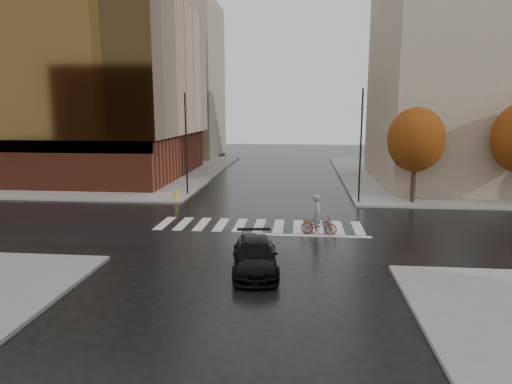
# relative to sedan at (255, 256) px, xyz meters

# --- Properties ---
(ground) EXTENTS (120.00, 120.00, 0.00)m
(ground) POSITION_rel_sedan_xyz_m (-0.50, 6.83, -0.64)
(ground) COLOR black
(ground) RESTS_ON ground
(sidewalk_nw) EXTENTS (30.00, 30.00, 0.15)m
(sidewalk_nw) POSITION_rel_sedan_xyz_m (-21.50, 27.83, -0.57)
(sidewalk_nw) COLOR gray
(sidewalk_nw) RESTS_ON ground
(sidewalk_ne) EXTENTS (30.00, 30.00, 0.15)m
(sidewalk_ne) POSITION_rel_sedan_xyz_m (20.50, 27.83, -0.57)
(sidewalk_ne) COLOR gray
(sidewalk_ne) RESTS_ON ground
(crosswalk) EXTENTS (12.00, 3.00, 0.01)m
(crosswalk) POSITION_rel_sedan_xyz_m (-0.50, 7.33, -0.64)
(crosswalk) COLOR silver
(crosswalk) RESTS_ON ground
(office_glass) EXTENTS (27.00, 19.00, 16.00)m
(office_glass) POSITION_rel_sedan_xyz_m (-22.50, 24.81, 7.63)
(office_glass) COLOR maroon
(office_glass) RESTS_ON sidewalk_nw
(building_ne_tan) EXTENTS (16.00, 16.00, 18.00)m
(building_ne_tan) POSITION_rel_sedan_xyz_m (16.50, 23.83, 8.51)
(building_ne_tan) COLOR tan
(building_ne_tan) RESTS_ON sidewalk_ne
(building_nw_far) EXTENTS (14.00, 12.00, 20.00)m
(building_nw_far) POSITION_rel_sedan_xyz_m (-16.50, 43.83, 9.51)
(building_nw_far) COLOR tan
(building_nw_far) RESTS_ON sidewalk_nw
(tree_ne_a) EXTENTS (3.80, 3.80, 6.50)m
(tree_ne_a) POSITION_rel_sedan_xyz_m (9.50, 14.23, 3.81)
(tree_ne_a) COLOR black
(tree_ne_a) RESTS_ON sidewalk_ne
(sedan) EXTENTS (2.34, 4.63, 1.29)m
(sedan) POSITION_rel_sedan_xyz_m (0.00, 0.00, 0.00)
(sedan) COLOR black
(sedan) RESTS_ON ground
(cyclist) EXTENTS (1.94, 0.88, 2.13)m
(cyclist) POSITION_rel_sedan_xyz_m (2.75, 5.83, 0.08)
(cyclist) COLOR maroon
(cyclist) RESTS_ON ground
(traffic_light_nw) EXTENTS (0.22, 0.19, 7.50)m
(traffic_light_nw) POSITION_rel_sedan_xyz_m (-6.80, 15.83, 3.80)
(traffic_light_nw) COLOR black
(traffic_light_nw) RESTS_ON sidewalk_nw
(traffic_light_ne) EXTENTS (0.16, 0.19, 7.71)m
(traffic_light_ne) POSITION_rel_sedan_xyz_m (5.80, 13.87, 3.94)
(traffic_light_ne) COLOR black
(traffic_light_ne) RESTS_ON sidewalk_ne
(fire_hydrant) EXTENTS (0.27, 0.27, 0.75)m
(fire_hydrant) POSITION_rel_sedan_xyz_m (-7.00, 13.33, -0.08)
(fire_hydrant) COLOR yellow
(fire_hydrant) RESTS_ON sidewalk_nw
(manhole) EXTENTS (0.64, 0.64, 0.01)m
(manhole) POSITION_rel_sedan_xyz_m (2.31, 8.83, -0.64)
(manhole) COLOR #493C1A
(manhole) RESTS_ON ground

